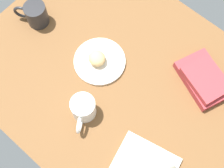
{
  "coord_description": "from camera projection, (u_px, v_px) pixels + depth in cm",
  "views": [
    {
      "loc": [
        -33.42,
        39.13,
        123.82
      ],
      "look_at": [
        -3.58,
        4.81,
        7.0
      ],
      "focal_mm": 52.31,
      "sensor_mm": 36.0,
      "label": 1
    }
  ],
  "objects": [
    {
      "name": "scone_pastry",
      "position": [
        97.0,
        58.0,
        1.28
      ],
      "size": [
        8.17,
        7.82,
        5.18
      ],
      "primitive_type": "ellipsoid",
      "rotation": [
        0.0,
        0.0,
        6.09
      ],
      "color": "#DDB574",
      "rests_on": "round_plate"
    },
    {
      "name": "dining_table",
      "position": [
        113.0,
        75.0,
        1.32
      ],
      "size": [
        110.0,
        90.0,
        4.0
      ],
      "primitive_type": "cube",
      "color": "brown",
      "rests_on": "ground"
    },
    {
      "name": "book_stack",
      "position": [
        204.0,
        79.0,
        1.26
      ],
      "size": [
        25.53,
        21.34,
        6.18
      ],
      "color": "#A53338",
      "rests_on": "dining_table"
    },
    {
      "name": "breakfast_wrap",
      "position": [
        154.0,
        168.0,
        1.12
      ],
      "size": [
        11.38,
        14.79,
        6.5
      ],
      "primitive_type": "cylinder",
      "rotation": [
        1.57,
        0.0,
        2.72
      ],
      "color": "beige",
      "rests_on": "square_plate"
    },
    {
      "name": "round_plate",
      "position": [
        100.0,
        61.0,
        1.31
      ],
      "size": [
        20.88,
        20.88,
        1.4
      ],
      "primitive_type": "cylinder",
      "color": "silver",
      "rests_on": "dining_table"
    },
    {
      "name": "second_mug",
      "position": [
        35.0,
        14.0,
        1.34
      ],
      "size": [
        13.15,
        10.08,
        10.04
      ],
      "color": "#262628",
      "rests_on": "dining_table"
    },
    {
      "name": "coffee_mug",
      "position": [
        83.0,
        109.0,
        1.2
      ],
      "size": [
        10.0,
        13.27,
        9.78
      ],
      "color": "white",
      "rests_on": "dining_table"
    }
  ]
}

